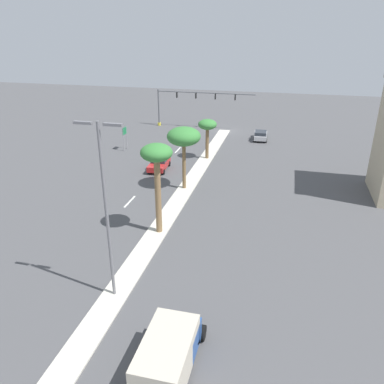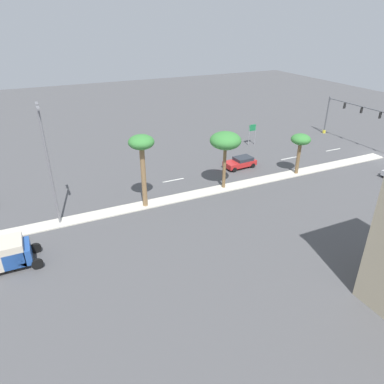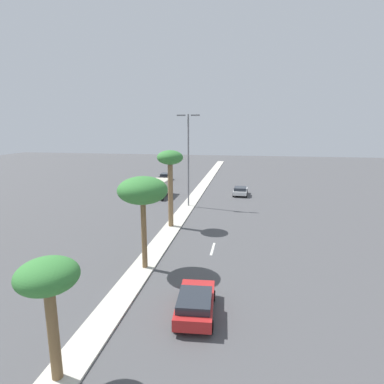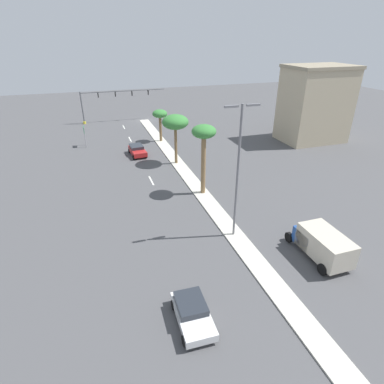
% 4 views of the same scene
% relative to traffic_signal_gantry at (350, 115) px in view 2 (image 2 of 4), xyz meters
% --- Properties ---
extents(ground_plane, '(160.00, 160.00, 0.00)m').
position_rel_traffic_signal_gantry_xyz_m(ground_plane, '(-7.14, 39.02, -4.34)').
color(ground_plane, '#4C4C4F').
extents(median_curb, '(1.80, 97.93, 0.12)m').
position_rel_traffic_signal_gantry_xyz_m(median_curb, '(-7.14, 49.90, -4.28)').
color(median_curb, beige).
rests_on(median_curb, ground).
extents(lane_stripe_leading, '(0.20, 2.80, 0.01)m').
position_rel_traffic_signal_gantry_xyz_m(lane_stripe_leading, '(-2.41, 4.93, -4.33)').
color(lane_stripe_leading, silver).
rests_on(lane_stripe_leading, ground).
extents(lane_stripe_front, '(0.20, 2.80, 0.01)m').
position_rel_traffic_signal_gantry_xyz_m(lane_stripe_front, '(-2.41, 13.34, -4.33)').
color(lane_stripe_front, silver).
rests_on(lane_stripe_front, ground).
extents(lane_stripe_center, '(0.20, 2.80, 0.01)m').
position_rel_traffic_signal_gantry_xyz_m(lane_stripe_center, '(-2.41, 21.60, -4.33)').
color(lane_stripe_center, silver).
rests_on(lane_stripe_center, ground).
extents(lane_stripe_mid, '(0.20, 2.80, 0.01)m').
position_rel_traffic_signal_gantry_xyz_m(lane_stripe_mid, '(-2.41, 31.35, -4.33)').
color(lane_stripe_mid, silver).
rests_on(lane_stripe_mid, ground).
extents(traffic_signal_gantry, '(16.97, 0.53, 6.31)m').
position_rel_traffic_signal_gantry_xyz_m(traffic_signal_gantry, '(0.00, 0.00, 0.00)').
color(traffic_signal_gantry, '#515459').
rests_on(traffic_signal_gantry, ground).
extents(directional_road_sign, '(0.10, 1.27, 3.28)m').
position_rel_traffic_signal_gantry_xyz_m(directional_road_sign, '(4.89, 14.99, -2.01)').
color(directional_road_sign, gray).
rests_on(directional_road_sign, ground).
extents(palm_tree_inboard, '(2.43, 2.43, 5.22)m').
position_rel_traffic_signal_gantry_xyz_m(palm_tree_inboard, '(-7.25, 16.13, 0.11)').
color(palm_tree_inboard, brown).
rests_on(palm_tree_inboard, median_curb).
extents(palm_tree_rear, '(3.54, 3.54, 6.76)m').
position_rel_traffic_signal_gantry_xyz_m(palm_tree_rear, '(-6.93, 26.75, 1.47)').
color(palm_tree_rear, brown).
rests_on(palm_tree_rear, median_curb).
extents(palm_tree_center, '(2.61, 2.61, 7.84)m').
position_rel_traffic_signal_gantry_xyz_m(palm_tree_center, '(-7.33, 36.60, 2.32)').
color(palm_tree_center, olive).
rests_on(palm_tree_center, median_curb).
extents(street_lamp_outboard, '(2.90, 0.24, 11.63)m').
position_rel_traffic_signal_gantry_xyz_m(street_lamp_outboard, '(-7.08, 45.36, 2.47)').
color(street_lamp_outboard, slate).
rests_on(street_lamp_outboard, median_curb).
extents(sedan_red_mid, '(2.34, 4.41, 1.41)m').
position_rel_traffic_signal_gantry_xyz_m(sedan_red_mid, '(-2.34, 21.55, -3.58)').
color(sedan_red_mid, red).
rests_on(sedan_red_mid, ground).
extents(box_truck, '(2.66, 5.67, 2.42)m').
position_rel_traffic_signal_gantry_xyz_m(box_truck, '(-12.46, 50.36, -3.01)').
color(box_truck, '#234C99').
rests_on(box_truck, ground).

